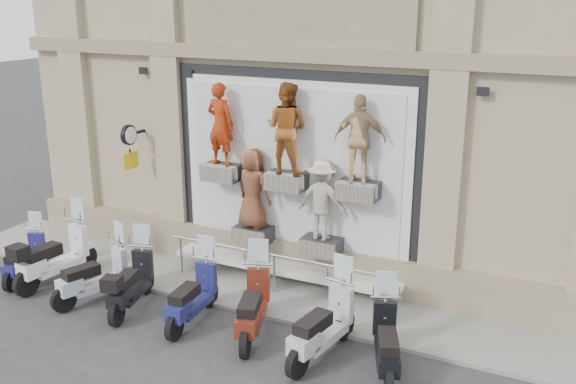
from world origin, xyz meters
name	(u,v)px	position (x,y,z in m)	size (l,w,h in m)	color
ground	(224,340)	(0.00, 0.00, 0.00)	(90.00, 90.00, 0.00)	#313133
sidewalk	(277,292)	(0.00, 2.10, 0.04)	(16.00, 2.20, 0.08)	gray
shop_vitrine	(293,174)	(0.06, 2.74, 2.45)	(5.60, 0.83, 4.30)	black
guard_rail	(274,275)	(0.00, 2.00, 0.47)	(5.06, 0.10, 0.93)	#9EA0A5
clock_sign_bracket	(130,141)	(-3.90, 2.47, 2.80)	(0.10, 0.80, 1.02)	black
scooter_a	(24,250)	(-5.26, 0.36, 0.69)	(0.49, 1.69, 1.38)	navy
scooter_b	(54,245)	(-4.51, 0.51, 0.87)	(0.62, 2.13, 1.73)	white
scooter_c	(94,266)	(-3.16, 0.21, 0.77)	(0.56, 1.90, 1.55)	#AFB4BE
scooter_d	(130,272)	(-2.27, 0.26, 0.78)	(0.56, 1.92, 1.56)	black
scooter_e	(192,285)	(-0.87, 0.30, 0.77)	(0.55, 1.90, 1.54)	navy
scooter_f	(253,295)	(0.40, 0.36, 0.82)	(0.59, 2.02, 1.64)	#581B0F
scooter_g	(323,314)	(1.81, 0.24, 0.83)	(0.60, 2.05, 1.67)	#AFB3B7
scooter_h	(387,331)	(2.93, 0.28, 0.77)	(0.55, 1.88, 1.53)	black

